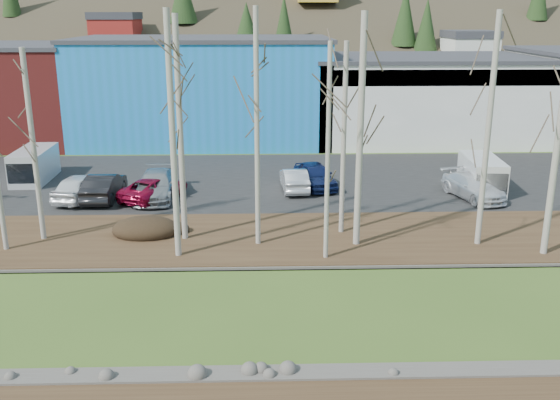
{
  "coord_description": "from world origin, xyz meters",
  "views": [
    {
      "loc": [
        -1.3,
        -12.97,
        10.24
      ],
      "look_at": [
        -0.54,
        12.62,
        2.5
      ],
      "focal_mm": 40.0,
      "sensor_mm": 36.0,
      "label": 1
    }
  ],
  "objects_px": {
    "car_3": "(156,185)",
    "car_2": "(154,188)",
    "car_0": "(80,187)",
    "van_white": "(483,175)",
    "van_grey": "(33,166)",
    "car_1": "(104,187)",
    "car_4": "(315,175)",
    "car_5": "(294,179)",
    "car_6": "(473,187)"
  },
  "relations": [
    {
      "from": "car_0",
      "to": "van_grey",
      "type": "bearing_deg",
      "value": -34.29
    },
    {
      "from": "car_4",
      "to": "car_6",
      "type": "xyz_separation_m",
      "value": [
        8.72,
        -2.51,
        -0.08
      ]
    },
    {
      "from": "van_white",
      "to": "van_grey",
      "type": "xyz_separation_m",
      "value": [
        -27.05,
        3.07,
        0.01
      ]
    },
    {
      "from": "car_0",
      "to": "car_4",
      "type": "xyz_separation_m",
      "value": [
        13.32,
        2.14,
        -0.0
      ]
    },
    {
      "from": "car_5",
      "to": "car_6",
      "type": "xyz_separation_m",
      "value": [
        9.99,
        -1.93,
        0.01
      ]
    },
    {
      "from": "car_2",
      "to": "car_3",
      "type": "distance_m",
      "value": 0.32
    },
    {
      "from": "car_1",
      "to": "car_3",
      "type": "bearing_deg",
      "value": -174.26
    },
    {
      "from": "car_6",
      "to": "car_0",
      "type": "bearing_deg",
      "value": 163.53
    },
    {
      "from": "car_1",
      "to": "car_6",
      "type": "xyz_separation_m",
      "value": [
        20.73,
        -0.36,
        -0.08
      ]
    },
    {
      "from": "car_5",
      "to": "van_grey",
      "type": "xyz_separation_m",
      "value": [
        -16.06,
        2.57,
        0.32
      ]
    },
    {
      "from": "car_1",
      "to": "van_grey",
      "type": "xyz_separation_m",
      "value": [
        -5.32,
        4.14,
        0.24
      ]
    },
    {
      "from": "car_0",
      "to": "car_3",
      "type": "bearing_deg",
      "value": -165.35
    },
    {
      "from": "car_1",
      "to": "car_4",
      "type": "xyz_separation_m",
      "value": [
        12.01,
        2.14,
        -0.0
      ]
    },
    {
      "from": "car_0",
      "to": "car_5",
      "type": "bearing_deg",
      "value": -161.0
    },
    {
      "from": "car_3",
      "to": "car_5",
      "type": "height_order",
      "value": "car_3"
    },
    {
      "from": "car_1",
      "to": "van_white",
      "type": "distance_m",
      "value": 21.76
    },
    {
      "from": "car_2",
      "to": "car_6",
      "type": "relative_size",
      "value": 1.0
    },
    {
      "from": "car_1",
      "to": "car_4",
      "type": "relative_size",
      "value": 1.04
    },
    {
      "from": "car_1",
      "to": "car_4",
      "type": "distance_m",
      "value": 12.2
    },
    {
      "from": "car_4",
      "to": "car_6",
      "type": "height_order",
      "value": "car_4"
    },
    {
      "from": "car_6",
      "to": "van_white",
      "type": "relative_size",
      "value": 1.0
    },
    {
      "from": "car_0",
      "to": "car_6",
      "type": "distance_m",
      "value": 22.04
    },
    {
      "from": "car_4",
      "to": "car_6",
      "type": "distance_m",
      "value": 9.07
    },
    {
      "from": "car_5",
      "to": "car_1",
      "type": "bearing_deg",
      "value": 4.51
    },
    {
      "from": "car_4",
      "to": "van_grey",
      "type": "bearing_deg",
      "value": 160.02
    },
    {
      "from": "car_0",
      "to": "van_white",
      "type": "height_order",
      "value": "van_white"
    },
    {
      "from": "van_white",
      "to": "van_grey",
      "type": "bearing_deg",
      "value": 178.14
    },
    {
      "from": "car_2",
      "to": "car_4",
      "type": "height_order",
      "value": "car_4"
    },
    {
      "from": "car_3",
      "to": "car_6",
      "type": "height_order",
      "value": "car_3"
    },
    {
      "from": "car_0",
      "to": "car_4",
      "type": "distance_m",
      "value": 13.49
    },
    {
      "from": "car_4",
      "to": "van_white",
      "type": "xyz_separation_m",
      "value": [
        9.72,
        -1.08,
        0.23
      ]
    },
    {
      "from": "van_grey",
      "to": "car_2",
      "type": "bearing_deg",
      "value": -29.01
    },
    {
      "from": "car_0",
      "to": "van_grey",
      "type": "height_order",
      "value": "van_grey"
    },
    {
      "from": "car_3",
      "to": "car_2",
      "type": "bearing_deg",
      "value": -104.34
    },
    {
      "from": "car_3",
      "to": "van_grey",
      "type": "height_order",
      "value": "van_grey"
    },
    {
      "from": "car_2",
      "to": "car_5",
      "type": "bearing_deg",
      "value": -141.99
    },
    {
      "from": "car_0",
      "to": "van_white",
      "type": "distance_m",
      "value": 23.07
    },
    {
      "from": "car_0",
      "to": "van_white",
      "type": "xyz_separation_m",
      "value": [
        23.04,
        1.06,
        0.23
      ]
    },
    {
      "from": "van_white",
      "to": "car_5",
      "type": "bearing_deg",
      "value": -177.98
    },
    {
      "from": "car_1",
      "to": "car_5",
      "type": "relative_size",
      "value": 1.13
    },
    {
      "from": "car_1",
      "to": "car_4",
      "type": "bearing_deg",
      "value": -168.59
    },
    {
      "from": "car_3",
      "to": "car_4",
      "type": "height_order",
      "value": "car_3"
    },
    {
      "from": "car_3",
      "to": "car_4",
      "type": "distance_m",
      "value": 9.35
    },
    {
      "from": "van_grey",
      "to": "car_4",
      "type": "bearing_deg",
      "value": -8.13
    },
    {
      "from": "car_1",
      "to": "car_3",
      "type": "xyz_separation_m",
      "value": [
        2.86,
        0.22,
        0.0
      ]
    },
    {
      "from": "car_3",
      "to": "car_6",
      "type": "xyz_separation_m",
      "value": [
        17.87,
        -0.59,
        -0.08
      ]
    },
    {
      "from": "car_5",
      "to": "car_6",
      "type": "height_order",
      "value": "car_6"
    },
    {
      "from": "car_3",
      "to": "car_5",
      "type": "bearing_deg",
      "value": 8.29
    },
    {
      "from": "car_0",
      "to": "car_2",
      "type": "bearing_deg",
      "value": -169.44
    },
    {
      "from": "car_2",
      "to": "car_6",
      "type": "bearing_deg",
      "value": -154.56
    }
  ]
}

